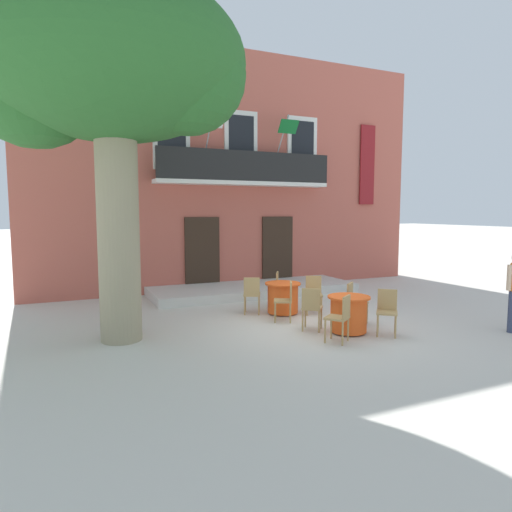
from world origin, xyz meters
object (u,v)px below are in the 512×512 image
at_px(plane_tree, 109,69).
at_px(cafe_chair_middle_0, 312,306).
at_px(cafe_chair_middle_1, 341,315).
at_px(cafe_table_near_tree, 283,298).
at_px(cafe_chair_near_tree_3, 286,298).
at_px(cafe_chair_middle_2, 387,309).
at_px(cafe_chair_middle_3, 354,300).
at_px(cafe_chair_near_tree_2, 252,293).
at_px(cafe_chair_near_tree_1, 281,287).
at_px(cafe_table_middle, 349,314).
at_px(cafe_chair_near_tree_0, 314,292).

height_order(plane_tree, cafe_chair_middle_0, plane_tree).
bearing_deg(cafe_chair_middle_1, cafe_table_near_tree, 87.88).
distance_m(cafe_chair_near_tree_3, cafe_chair_middle_2, 2.23).
distance_m(cafe_table_near_tree, cafe_chair_middle_3, 1.82).
height_order(cafe_table_near_tree, cafe_chair_middle_3, cafe_chair_middle_3).
bearing_deg(cafe_chair_near_tree_3, cafe_table_near_tree, 68.39).
relative_size(cafe_chair_near_tree_2, cafe_chair_middle_0, 1.00).
xyz_separation_m(plane_tree, cafe_chair_near_tree_2, (3.23, 0.92, -4.53)).
relative_size(plane_tree, cafe_chair_middle_0, 7.37).
bearing_deg(cafe_chair_middle_0, cafe_chair_near_tree_1, 78.31).
height_order(cafe_table_near_tree, cafe_table_middle, same).
xyz_separation_m(cafe_chair_near_tree_3, cafe_table_middle, (0.73, -1.35, -0.14)).
height_order(plane_tree, cafe_chair_near_tree_1, plane_tree).
relative_size(plane_tree, cafe_chair_near_tree_2, 7.37).
xyz_separation_m(cafe_chair_near_tree_0, cafe_chair_middle_3, (0.29, -1.24, 0.00)).
distance_m(cafe_chair_near_tree_0, cafe_chair_near_tree_1, 1.04).
bearing_deg(cafe_chair_near_tree_2, cafe_table_middle, -63.15).
distance_m(plane_tree, cafe_chair_near_tree_2, 5.64).
height_order(cafe_chair_near_tree_0, cafe_chair_middle_1, same).
height_order(cafe_chair_near_tree_2, cafe_chair_middle_3, same).
xyz_separation_m(cafe_chair_near_tree_2, cafe_chair_middle_0, (0.54, -1.88, 0.00)).
height_order(cafe_table_near_tree, cafe_chair_near_tree_1, cafe_chair_near_tree_1).
distance_m(cafe_chair_middle_0, cafe_chair_middle_2, 1.51).
xyz_separation_m(cafe_chair_near_tree_0, cafe_chair_middle_2, (0.37, -2.21, 0.00)).
xyz_separation_m(plane_tree, cafe_chair_near_tree_3, (3.67, -0.04, -4.53)).
bearing_deg(plane_tree, cafe_table_middle, -17.48).
distance_m(cafe_chair_near_tree_0, cafe_chair_middle_0, 1.61).
distance_m(cafe_table_near_tree, cafe_table_middle, 2.10).
distance_m(plane_tree, cafe_table_middle, 6.56).
xyz_separation_m(cafe_chair_near_tree_1, cafe_chair_middle_0, (-0.48, -2.32, 0.00)).
xyz_separation_m(cafe_chair_middle_0, cafe_chair_middle_1, (0.08, -0.94, 0.00)).
bearing_deg(plane_tree, cafe_chair_near_tree_3, -0.58).
height_order(cafe_chair_near_tree_0, cafe_table_middle, cafe_chair_near_tree_0).
relative_size(cafe_chair_near_tree_2, cafe_chair_near_tree_3, 1.00).
xyz_separation_m(plane_tree, cafe_table_near_tree, (3.94, 0.66, -4.67)).
height_order(cafe_table_near_tree, cafe_chair_near_tree_2, cafe_chair_near_tree_2).
xyz_separation_m(cafe_chair_near_tree_0, cafe_chair_middle_0, (-0.87, -1.35, 0.00)).
distance_m(cafe_chair_near_tree_0, cafe_chair_middle_2, 2.24).
relative_size(cafe_table_near_tree, cafe_chair_near_tree_3, 0.95).
bearing_deg(cafe_chair_middle_3, cafe_table_near_tree, 123.09).
bearing_deg(cafe_table_middle, cafe_chair_middle_2, -34.78).
bearing_deg(cafe_table_near_tree, cafe_chair_near_tree_1, 65.82).
bearing_deg(cafe_chair_near_tree_1, cafe_chair_middle_2, -76.42).
xyz_separation_m(cafe_chair_near_tree_1, cafe_chair_middle_2, (0.77, -3.17, 0.00)).
bearing_deg(plane_tree, cafe_chair_near_tree_0, 4.80).
relative_size(plane_tree, cafe_chair_near_tree_3, 7.37).
height_order(cafe_table_near_tree, cafe_chair_middle_0, cafe_chair_middle_0).
bearing_deg(cafe_chair_near_tree_1, cafe_chair_middle_0, -101.69).
xyz_separation_m(cafe_chair_near_tree_3, cafe_chair_middle_3, (1.27, -0.82, 0.00)).
bearing_deg(plane_tree, cafe_chair_near_tree_1, 17.63).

